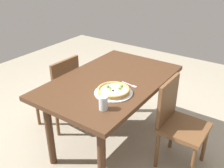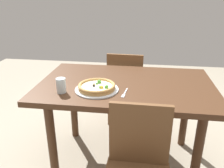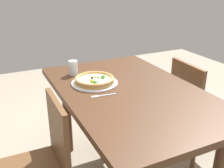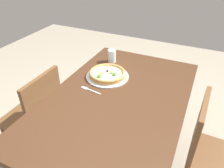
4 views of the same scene
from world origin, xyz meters
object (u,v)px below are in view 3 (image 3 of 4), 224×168
pizza (95,80)px  fork (102,96)px  plate (95,83)px  drinking_glass (73,68)px  dining_table (130,103)px  chair_far (41,165)px  chair_near (195,106)px

pizza → fork: (-0.21, 0.04, -0.03)m
plate → drinking_glass: size_ratio=2.99×
dining_table → plate: (0.21, 0.18, 0.11)m
dining_table → chair_far: (-0.13, 0.66, -0.20)m
fork → chair_far: bearing=23.5°
chair_near → chair_far: (-0.18, 1.32, 0.00)m
dining_table → pizza: 0.30m
chair_far → plate: bearing=-54.5°
plate → drinking_glass: (0.25, 0.08, 0.05)m
drinking_glass → fork: bearing=-175.4°
dining_table → pizza: pizza is taller
chair_far → pizza: (0.34, -0.49, 0.33)m
pizza → chair_near: bearing=-100.5°
dining_table → plate: plate is taller
chair_far → drinking_glass: bearing=-34.2°
chair_near → drinking_glass: drinking_glass is taller
pizza → drinking_glass: bearing=17.0°
chair_near → drinking_glass: (0.41, 0.92, 0.35)m
dining_table → plate: bearing=40.1°
chair_far → plate: chair_far is taller
pizza → fork: pizza is taller
chair_far → chair_near: bearing=-81.6°
chair_near → plate: chair_near is taller
chair_near → pizza: 0.91m
dining_table → drinking_glass: 0.55m
dining_table → fork: bearing=91.4°
chair_near → chair_far: bearing=-79.9°
dining_table → fork: 0.24m
chair_near → pizza: size_ratio=3.05×
chair_far → dining_table: bearing=-78.4°
pizza → chair_far: bearing=124.9°
pizza → drinking_glass: 0.27m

